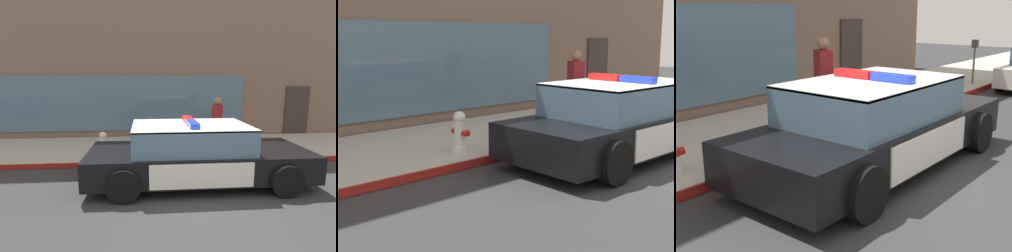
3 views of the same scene
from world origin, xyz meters
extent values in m
plane|color=#303033|center=(0.00, 0.00, 0.00)|extent=(48.00, 48.00, 0.00)
cube|color=#B2ADA3|center=(0.00, 3.43, 0.07)|extent=(48.00, 3.17, 0.15)
cube|color=maroon|center=(0.00, 1.83, 0.08)|extent=(28.80, 0.04, 0.14)
cube|color=slate|center=(-2.86, 5.03, 1.45)|extent=(11.74, 0.08, 2.10)
cube|color=#382D28|center=(5.36, 5.03, 1.05)|extent=(1.00, 0.08, 2.10)
cube|color=black|center=(0.37, 0.62, 0.50)|extent=(5.01, 1.90, 0.60)
cube|color=silver|center=(1.97, 0.61, 0.67)|extent=(1.71, 1.85, 0.05)
cube|color=silver|center=(-1.39, 0.62, 0.67)|extent=(1.41, 1.85, 0.05)
cube|color=silver|center=(0.27, 1.57, 0.50)|extent=(2.10, 0.04, 0.51)
cube|color=silver|center=(0.26, -0.34, 0.50)|extent=(2.10, 0.04, 0.51)
cube|color=yellow|center=(0.27, 1.59, 0.50)|extent=(0.22, 0.01, 0.26)
cube|color=slate|center=(0.17, 0.62, 1.07)|extent=(2.61, 1.70, 0.60)
cube|color=silver|center=(0.17, 0.62, 1.36)|extent=(2.61, 1.70, 0.04)
cube|color=red|center=(0.17, 0.96, 1.44)|extent=(0.20, 0.64, 0.11)
cube|color=blue|center=(0.16, 0.28, 1.44)|extent=(0.20, 0.64, 0.11)
cylinder|color=black|center=(2.02, 1.55, 0.34)|extent=(0.68, 0.22, 0.68)
cylinder|color=black|center=(-1.28, 1.56, 0.34)|extent=(0.68, 0.22, 0.68)
cylinder|color=black|center=(-1.29, -0.32, 0.34)|extent=(0.68, 0.22, 0.68)
cylinder|color=silver|center=(-2.10, 2.40, 0.20)|extent=(0.28, 0.28, 0.10)
cylinder|color=silver|center=(-2.10, 2.40, 0.47)|extent=(0.19, 0.19, 0.45)
sphere|color=silver|center=(-2.10, 2.40, 0.77)|extent=(0.22, 0.22, 0.22)
cylinder|color=#B21E19|center=(-2.10, 2.40, 0.84)|extent=(0.06, 0.06, 0.05)
cylinder|color=#B21E19|center=(-2.10, 2.26, 0.50)|extent=(0.09, 0.10, 0.09)
cylinder|color=#B21E19|center=(-2.10, 2.55, 0.50)|extent=(0.09, 0.10, 0.09)
cylinder|color=#B21E19|center=(-1.95, 2.40, 0.46)|extent=(0.10, 0.12, 0.12)
cylinder|color=#23232D|center=(1.35, 2.62, 0.57)|extent=(0.28, 0.28, 0.85)
cube|color=maroon|center=(1.35, 2.62, 1.31)|extent=(0.42, 0.48, 0.62)
sphere|color=#8C664C|center=(1.35, 2.62, 1.74)|extent=(0.24, 0.24, 0.24)
camera|label=1|loc=(-0.83, -5.12, 2.39)|focal=27.76mm
camera|label=2|loc=(-6.95, -4.16, 2.19)|focal=50.03mm
camera|label=3|loc=(-5.06, -3.02, 2.37)|focal=46.86mm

